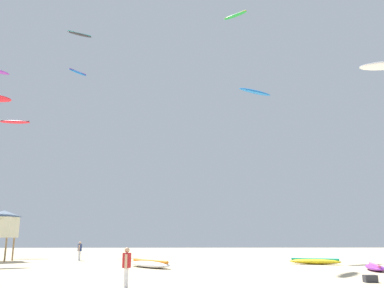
% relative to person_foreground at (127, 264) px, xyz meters
% --- Properties ---
extents(person_foreground, '(0.35, 0.52, 1.57)m').
position_rel_person_foreground_xyz_m(person_foreground, '(0.00, 0.00, 0.00)').
color(person_foreground, silver).
rests_on(person_foreground, ground).
extents(person_midground, '(0.36, 0.52, 1.57)m').
position_rel_person_foreground_xyz_m(person_midground, '(-6.49, 18.50, 0.00)').
color(person_midground, silver).
rests_on(person_midground, ground).
extents(kite_grounded_near, '(1.84, 3.52, 0.41)m').
position_rel_person_foreground_xyz_m(kite_grounded_near, '(13.84, 7.91, -0.72)').
color(kite_grounded_near, purple).
rests_on(kite_grounded_near, ground).
extents(kite_grounded_mid, '(3.51, 3.91, 0.52)m').
position_rel_person_foreground_xyz_m(kite_grounded_mid, '(0.14, 10.52, -0.68)').
color(kite_grounded_mid, white).
rests_on(kite_grounded_mid, ground).
extents(kite_grounded_far, '(3.80, 2.43, 0.47)m').
position_rel_person_foreground_xyz_m(kite_grounded_far, '(12.00, 13.32, -0.70)').
color(kite_grounded_far, yellow).
rests_on(kite_grounded_far, ground).
extents(lifeguard_tower, '(2.30, 2.30, 4.15)m').
position_rel_person_foreground_xyz_m(lifeguard_tower, '(-12.90, 17.87, 2.14)').
color(lifeguard_tower, '#8C704C').
rests_on(lifeguard_tower, ground).
extents(cooler_box, '(0.56, 0.36, 0.32)m').
position_rel_person_foreground_xyz_m(cooler_box, '(10.65, 1.72, -0.76)').
color(cooler_box, '#2D2D33').
rests_on(cooler_box, ground).
extents(kite_aloft_0, '(2.35, 2.62, 0.65)m').
position_rel_person_foreground_xyz_m(kite_aloft_0, '(-11.37, 31.51, 21.78)').
color(kite_aloft_0, blue).
extents(kite_aloft_2, '(3.43, 1.22, 0.42)m').
position_rel_person_foreground_xyz_m(kite_aloft_2, '(-17.04, 27.61, 13.91)').
color(kite_aloft_2, red).
extents(kite_aloft_3, '(2.36, 2.07, 0.45)m').
position_rel_person_foreground_xyz_m(kite_aloft_3, '(7.07, 16.28, 21.07)').
color(kite_aloft_3, green).
extents(kite_aloft_7, '(3.20, 2.30, 0.61)m').
position_rel_person_foreground_xyz_m(kite_aloft_7, '(-11.09, 30.16, 26.46)').
color(kite_aloft_7, '#2D2D33').
extents(kite_aloft_8, '(3.92, 2.86, 0.76)m').
position_rel_person_foreground_xyz_m(kite_aloft_8, '(9.38, 20.07, 14.99)').
color(kite_aloft_8, blue).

